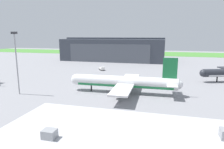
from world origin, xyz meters
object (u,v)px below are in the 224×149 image
(airliner_near_left, at_px, (124,82))
(apron_light_mast, at_px, (16,59))
(maintenance_hangar, at_px, (114,49))
(baggage_tug, at_px, (102,68))

(airliner_near_left, distance_m, apron_light_mast, 39.65)
(maintenance_hangar, height_order, apron_light_mast, apron_light_mast)
(maintenance_hangar, bearing_deg, airliner_near_left, -73.69)
(maintenance_hangar, bearing_deg, apron_light_mast, -94.29)
(maintenance_hangar, xyz_separation_m, baggage_tug, (5.79, -53.20, -8.03))
(maintenance_hangar, height_order, baggage_tug, maintenance_hangar)
(airliner_near_left, xyz_separation_m, baggage_tug, (-22.99, 45.12, -2.93))
(baggage_tug, bearing_deg, airliner_near_left, -63.00)
(airliner_near_left, bearing_deg, maintenance_hangar, 106.31)
(airliner_near_left, xyz_separation_m, apron_light_mast, (-36.98, -11.21, 8.86))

